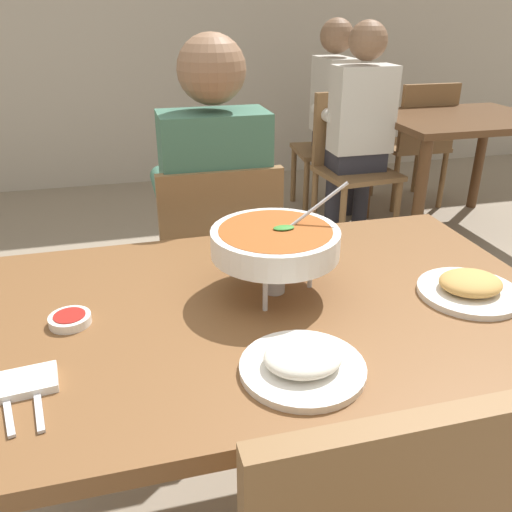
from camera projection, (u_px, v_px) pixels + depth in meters
name	position (u px, v px, depth m)	size (l,w,h in m)	color
dining_table_main	(272.00, 341.00, 1.30)	(1.33, 0.85, 0.75)	brown
chair_diner_main	(218.00, 266.00, 1.98)	(0.44, 0.44, 0.90)	brown
diner_main	(214.00, 202.00, 1.90)	(0.40, 0.45, 1.31)	#2D2D38
curry_bowl	(275.00, 243.00, 1.24)	(0.33, 0.30, 0.26)	silver
rice_plate	(303.00, 363.00, 1.00)	(0.24, 0.24, 0.06)	white
appetizer_plate	(470.00, 288.00, 1.27)	(0.24, 0.24, 0.06)	white
sauce_dish	(70.00, 319.00, 1.16)	(0.09, 0.09, 0.02)	white
napkin_folded	(23.00, 383.00, 0.97)	(0.12, 0.08, 0.02)	white
fork_utensil	(7.00, 405.00, 0.92)	(0.01, 0.17, 0.01)	silver
spoon_utensil	(38.00, 400.00, 0.93)	(0.01, 0.17, 0.01)	silver
dining_table_far	(459.00, 138.00, 3.38)	(1.00, 0.80, 0.75)	#51331C
chair_bg_left	(340.00, 140.00, 3.81)	(0.48, 0.48, 0.90)	brown
chair_bg_middle	(350.00, 158.00, 3.37)	(0.48, 0.48, 0.90)	brown
chair_bg_right	(418.00, 138.00, 3.86)	(0.44, 0.44, 0.90)	brown
patron_bg_left	(338.00, 107.00, 3.66)	(0.45, 0.40, 1.31)	#2D2D38
patron_bg_middle	(359.00, 121.00, 3.23)	(0.40, 0.45, 1.31)	#2D2D38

